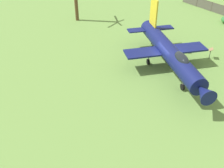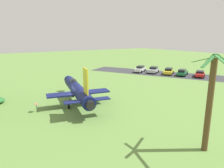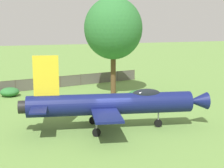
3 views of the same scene
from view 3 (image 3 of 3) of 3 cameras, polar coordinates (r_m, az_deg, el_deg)
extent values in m
plane|color=#668E42|center=(25.13, -0.21, -7.75)|extent=(200.00, 200.00, 0.00)
cylinder|color=#111951|center=(24.59, -0.21, -3.46)|extent=(4.04, 12.25, 1.56)
cone|color=#111951|center=(26.34, 14.38, -2.85)|extent=(1.63, 1.84, 1.33)
cylinder|color=black|center=(24.56, -15.07, -3.84)|extent=(1.04, 0.78, 0.94)
ellipsoid|color=black|center=(24.95, 5.90, -1.75)|extent=(1.33, 2.34, 0.84)
cube|color=yellow|center=(23.97, -11.25, 1.39)|extent=(0.51, 1.79, 2.88)
cube|color=#111951|center=(26.91, -2.22, -2.68)|extent=(3.60, 2.49, 0.16)
cube|color=#111951|center=(22.24, -0.90, -5.48)|extent=(3.60, 2.49, 0.16)
cube|color=#111951|center=(26.03, -11.98, -2.56)|extent=(1.99, 1.45, 0.10)
cube|color=#111951|center=(22.77, -12.51, -4.44)|extent=(1.99, 1.45, 0.10)
cylinder|color=#A5A8AD|center=(25.57, 7.96, -5.10)|extent=(0.12, 0.12, 1.48)
cylinder|color=black|center=(25.78, 7.92, -6.68)|extent=(0.30, 0.62, 0.60)
cylinder|color=#A5A8AD|center=(26.11, -3.32, -4.68)|extent=(0.12, 0.12, 1.48)
cylinder|color=black|center=(26.31, -3.31, -6.24)|extent=(0.30, 0.62, 0.60)
cylinder|color=#A5A8AD|center=(23.27, -2.69, -6.57)|extent=(0.12, 0.12, 1.48)
cylinder|color=black|center=(23.50, -2.68, -8.29)|extent=(0.30, 0.62, 0.60)
cylinder|color=brown|center=(37.10, 0.21, 2.55)|extent=(0.57, 0.57, 5.52)
ellipsoid|color=#2D7033|center=(36.76, 0.22, 9.53)|extent=(6.36, 6.37, 6.79)
cylinder|color=#4C4238|center=(46.80, 3.85, 1.62)|extent=(0.08, 0.08, 1.41)
cylinder|color=#4C4238|center=(45.29, 0.96, 1.35)|extent=(0.08, 0.08, 1.41)
cylinder|color=#4C4238|center=(43.91, -2.11, 1.06)|extent=(0.08, 0.08, 1.41)
cylinder|color=#4C4238|center=(42.66, -5.38, 0.74)|extent=(0.08, 0.08, 1.41)
cylinder|color=#4C4238|center=(41.56, -8.83, 0.40)|extent=(0.08, 0.08, 1.41)
cylinder|color=#4C4238|center=(40.62, -12.46, 0.05)|extent=(0.08, 0.08, 1.41)
cylinder|color=#4C4238|center=(39.85, -16.24, -0.32)|extent=(0.08, 0.08, 1.41)
cylinder|color=#4C4238|center=(40.51, -12.49, 0.96)|extent=(5.28, 27.26, 0.05)
cube|color=#59544C|center=(40.62, -12.46, 0.05)|extent=(5.25, 27.26, 1.35)
ellipsoid|color=#2D7033|center=(37.75, -17.15, -1.30)|extent=(2.14, 2.04, 0.95)
ellipsoid|color=#2D7033|center=(35.61, 4.52, -1.69)|extent=(1.98, 2.07, 0.78)
cylinder|color=#333333|center=(29.96, -3.61, -3.88)|extent=(0.06, 0.06, 0.90)
cube|color=olive|center=(29.82, -3.63, -2.82)|extent=(0.66, 0.72, 0.25)
camera|label=1|loc=(28.07, 54.67, 18.23)|focal=42.17mm
camera|label=2|loc=(36.64, -46.97, 8.91)|focal=32.27mm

